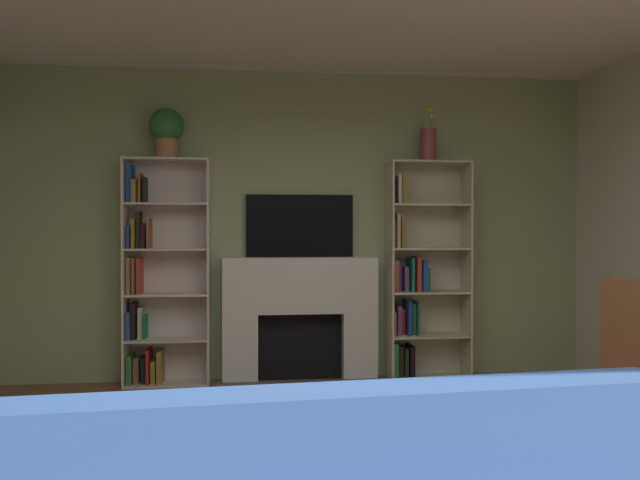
% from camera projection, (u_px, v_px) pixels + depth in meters
% --- Properties ---
extents(wall_back_accent, '(5.47, 0.06, 2.80)m').
position_uv_depth(wall_back_accent, '(299.00, 225.00, 5.47)').
color(wall_back_accent, '#9CAC7A').
rests_on(wall_back_accent, ground_plane).
extents(fireplace, '(1.48, 0.53, 1.11)m').
position_uv_depth(fireplace, '(300.00, 315.00, 5.33)').
color(fireplace, white).
rests_on(fireplace, ground_plane).
extents(tv, '(0.97, 0.06, 0.57)m').
position_uv_depth(tv, '(300.00, 226.00, 5.41)').
color(tv, black).
rests_on(tv, fireplace).
extents(bookshelf_left, '(0.73, 0.26, 1.97)m').
position_uv_depth(bookshelf_left, '(159.00, 278.00, 5.22)').
color(bookshelf_left, silver).
rests_on(bookshelf_left, ground_plane).
extents(bookshelf_right, '(0.73, 0.31, 1.97)m').
position_uv_depth(bookshelf_right, '(418.00, 276.00, 5.45)').
color(bookshelf_right, beige).
rests_on(bookshelf_right, ground_plane).
extents(potted_plant, '(0.30, 0.30, 0.44)m').
position_uv_depth(potted_plant, '(167.00, 130.00, 5.16)').
color(potted_plant, '#A36F49').
rests_on(potted_plant, bookshelf_left).
extents(vase_with_flowers, '(0.15, 0.15, 0.50)m').
position_uv_depth(vase_with_flowers, '(428.00, 144.00, 5.41)').
color(vase_with_flowers, brown).
rests_on(vase_with_flowers, bookshelf_right).
extents(armchair, '(0.84, 0.86, 1.06)m').
position_uv_depth(armchair, '(634.00, 380.00, 3.24)').
color(armchair, brown).
rests_on(armchair, ground_plane).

